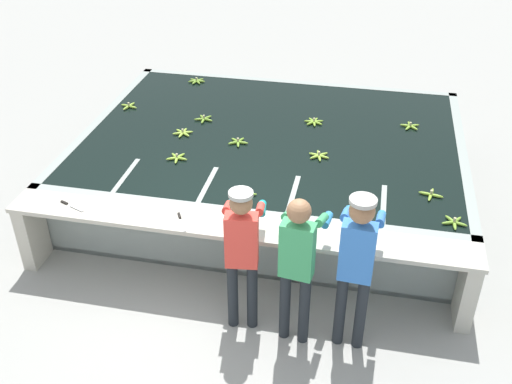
% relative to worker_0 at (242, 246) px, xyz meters
% --- Properties ---
extents(ground_plane, '(80.00, 80.00, 0.00)m').
position_rel_worker_0_xyz_m(ground_plane, '(-0.19, 0.27, -1.01)').
color(ground_plane, '#999993').
rests_on(ground_plane, ground).
extents(wash_tank, '(5.11, 3.89, 0.88)m').
position_rel_worker_0_xyz_m(wash_tank, '(-0.19, 2.66, -0.57)').
color(wash_tank, gray).
rests_on(wash_tank, ground).
extents(work_ledge, '(5.11, 0.45, 0.88)m').
position_rel_worker_0_xyz_m(work_ledge, '(-0.19, 0.50, -0.37)').
color(work_ledge, '#B7B2A3').
rests_on(work_ledge, ground).
extents(worker_0, '(0.46, 0.74, 1.66)m').
position_rel_worker_0_xyz_m(worker_0, '(0.00, 0.00, 0.00)').
color(worker_0, '#1E2328').
rests_on(worker_0, ground).
extents(worker_1, '(0.46, 0.73, 1.69)m').
position_rel_worker_0_xyz_m(worker_1, '(0.56, -0.08, 0.01)').
color(worker_1, '#1E2328').
rests_on(worker_1, ground).
extents(worker_2, '(0.43, 0.74, 1.76)m').
position_rel_worker_0_xyz_m(worker_2, '(1.11, -0.04, 0.07)').
color(worker_2, '#1E2328').
rests_on(worker_2, ground).
extents(banana_bunch_floating_0, '(0.27, 0.28, 0.08)m').
position_rel_worker_0_xyz_m(banana_bunch_floating_0, '(-1.73, 4.24, -0.11)').
color(banana_bunch_floating_0, '#75A333').
rests_on(banana_bunch_floating_0, wash_tank).
extents(banana_bunch_floating_1, '(0.28, 0.28, 0.08)m').
position_rel_worker_0_xyz_m(banana_bunch_floating_1, '(0.50, 2.17, -0.11)').
color(banana_bunch_floating_1, '#93BC3D').
rests_on(banana_bunch_floating_1, wash_tank).
extents(banana_bunch_floating_2, '(0.28, 0.27, 0.08)m').
position_rel_worker_0_xyz_m(banana_bunch_floating_2, '(-1.22, 2.90, -0.11)').
color(banana_bunch_floating_2, '#75A333').
rests_on(banana_bunch_floating_2, wash_tank).
extents(banana_bunch_floating_3, '(0.27, 0.28, 0.08)m').
position_rel_worker_0_xyz_m(banana_bunch_floating_3, '(0.32, 3.13, -0.11)').
color(banana_bunch_floating_3, '#7FAD33').
rests_on(banana_bunch_floating_3, wash_tank).
extents(banana_bunch_floating_4, '(0.28, 0.28, 0.08)m').
position_rel_worker_0_xyz_m(banana_bunch_floating_4, '(-0.22, 1.09, -0.11)').
color(banana_bunch_floating_4, '#75A333').
rests_on(banana_bunch_floating_4, wash_tank).
extents(banana_bunch_floating_5, '(0.28, 0.28, 0.08)m').
position_rel_worker_0_xyz_m(banana_bunch_floating_5, '(1.86, 1.52, -0.11)').
color(banana_bunch_floating_5, '#8CB738').
rests_on(banana_bunch_floating_5, wash_tank).
extents(banana_bunch_floating_6, '(0.27, 0.28, 0.08)m').
position_rel_worker_0_xyz_m(banana_bunch_floating_6, '(-0.59, 2.32, -0.11)').
color(banana_bunch_floating_6, '#75A333').
rests_on(banana_bunch_floating_6, wash_tank).
extents(banana_bunch_floating_7, '(0.28, 0.27, 0.08)m').
position_rel_worker_0_xyz_m(banana_bunch_floating_7, '(2.08, 1.01, -0.11)').
color(banana_bunch_floating_7, '#75A333').
rests_on(banana_bunch_floating_7, wash_tank).
extents(banana_bunch_floating_8, '(0.28, 0.28, 0.08)m').
position_rel_worker_0_xyz_m(banana_bunch_floating_8, '(-2.43, 3.09, -0.11)').
color(banana_bunch_floating_8, '#93BC3D').
rests_on(banana_bunch_floating_8, wash_tank).
extents(banana_bunch_floating_9, '(0.27, 0.27, 0.08)m').
position_rel_worker_0_xyz_m(banana_bunch_floating_9, '(-1.25, 1.75, -0.11)').
color(banana_bunch_floating_9, '#8CB738').
rests_on(banana_bunch_floating_9, wash_tank).
extents(banana_bunch_floating_10, '(0.27, 0.28, 0.08)m').
position_rel_worker_0_xyz_m(banana_bunch_floating_10, '(-1.39, 2.42, -0.11)').
color(banana_bunch_floating_10, '#9EC642').
rests_on(banana_bunch_floating_10, wash_tank).
extents(banana_bunch_floating_11, '(0.27, 0.27, 0.08)m').
position_rel_worker_0_xyz_m(banana_bunch_floating_11, '(1.64, 3.27, -0.11)').
color(banana_bunch_floating_11, '#8CB738').
rests_on(banana_bunch_floating_11, wash_tank).
extents(knife_0, '(0.20, 0.32, 0.02)m').
position_rel_worker_0_xyz_m(knife_0, '(-0.79, 0.48, -0.12)').
color(knife_0, silver).
rests_on(knife_0, work_ledge).
extents(knife_1, '(0.34, 0.16, 0.02)m').
position_rel_worker_0_xyz_m(knife_1, '(-2.10, 0.49, -0.12)').
color(knife_1, silver).
rests_on(knife_1, work_ledge).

